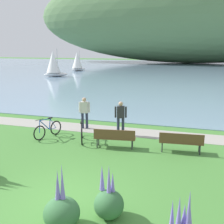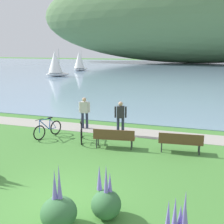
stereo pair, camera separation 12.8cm
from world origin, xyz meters
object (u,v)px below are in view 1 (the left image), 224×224
Objects in this scene: bicycle_beside_path at (48,130)px; person_at_shoreline at (84,111)px; park_bench_further_along at (181,141)px; bicycle_leaning_near_bench at (82,133)px; park_bench_near_camera at (115,137)px; sailboat_nearest_to_shore at (77,61)px; person_on_the_grass at (121,116)px; sailboat_mid_bay at (54,63)px.

bicycle_beside_path is 1.00× the size of person_at_shoreline.
bicycle_leaning_near_bench is (-4.56, 0.21, -0.12)m from park_bench_further_along.
person_at_shoreline is (1.16, 1.92, 0.58)m from bicycle_beside_path.
bicycle_beside_path reaches higher than park_bench_near_camera.
bicycle_leaning_near_bench reaches higher than park_bench_near_camera.
person_at_shoreline is (-2.39, 2.39, 0.46)m from park_bench_near_camera.
bicycle_leaning_near_bench is 0.44× the size of sailboat_nearest_to_shore.
sailboat_nearest_to_shore reaches higher than bicycle_leaning_near_bench.
park_bench_further_along is 0.48× the size of sailboat_nearest_to_shore.
sailboat_mid_bay is (-16.81, 24.06, 1.01)m from person_on_the_grass.
person_at_shoreline is 27.76m from sailboat_mid_bay.
bicycle_beside_path is at bearing -156.85° from person_on_the_grass.
person_on_the_grass reaches higher than park_bench_near_camera.
bicycle_leaning_near_bench is at bearing -137.55° from person_on_the_grass.
sailboat_nearest_to_shore is at bearing 116.06° from park_bench_near_camera.
person_at_shoreline is 0.45× the size of sailboat_nearest_to_shore.
person_at_shoreline is 2.21m from person_on_the_grass.
bicycle_beside_path is 3.64m from person_on_the_grass.
sailboat_mid_bay reaches higher than sailboat_nearest_to_shore.
park_bench_further_along is 32.47m from sailboat_mid_bay.
bicycle_leaning_near_bench is 0.97× the size of person_at_shoreline.
bicycle_leaning_near_bench is 2.15m from person_on_the_grass.
person_at_shoreline reaches higher than park_bench_near_camera.
person_at_shoreline reaches higher than bicycle_beside_path.
person_on_the_grass is at bearing 97.10° from park_bench_near_camera.
park_bench_further_along is at bearing -52.29° from sailboat_mid_bay.
sailboat_mid_bay is (0.75, -10.46, 0.16)m from sailboat_nearest_to_shore.
person_on_the_grass is 29.37m from sailboat_mid_bay.
bicycle_beside_path is (-6.34, 0.19, -0.12)m from park_bench_further_along.
sailboat_mid_bay reaches higher than bicycle_beside_path.
park_bench_further_along is at bearing -22.11° from person_at_shoreline.
bicycle_leaning_near_bench is 39.36m from sailboat_nearest_to_shore.
bicycle_beside_path is at bearing -179.35° from bicycle_leaning_near_bench.
person_at_shoreline is at bearing 108.30° from bicycle_leaning_near_bench.
sailboat_nearest_to_shore is 10.49m from sailboat_mid_bay.
sailboat_nearest_to_shore reaches higher than park_bench_further_along.
bicycle_beside_path is 0.41× the size of sailboat_mid_bay.
person_on_the_grass reaches higher than park_bench_further_along.
park_bench_further_along is 1.11× the size of bicycle_leaning_near_bench.
person_on_the_grass is (-3.03, 1.60, 0.46)m from park_bench_further_along.
person_at_shoreline is 1.00× the size of person_on_the_grass.
sailboat_mid_bay is at bearing 124.95° from person_on_the_grass.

